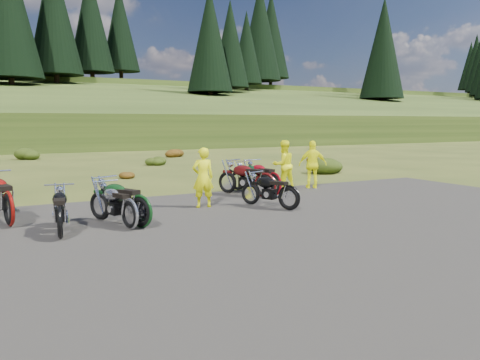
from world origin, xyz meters
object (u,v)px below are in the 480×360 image
motorcycle_3 (130,231)px  person_middle (203,179)px  motorcycle_0 (61,240)px  motorcycle_7 (270,195)px

motorcycle_3 → person_middle: 3.07m
motorcycle_0 → motorcycle_7: bearing=-58.2°
motorcycle_7 → motorcycle_0: bearing=88.6°
motorcycle_0 → motorcycle_3: same height
motorcycle_3 → motorcycle_7: size_ratio=0.96×
motorcycle_0 → motorcycle_7: motorcycle_7 is taller
motorcycle_0 → person_middle: bearing=-56.5°
motorcycle_0 → motorcycle_7: (6.65, 3.06, 0.00)m
motorcycle_3 → person_middle: size_ratio=1.17×
motorcycle_0 → motorcycle_7: 7.32m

